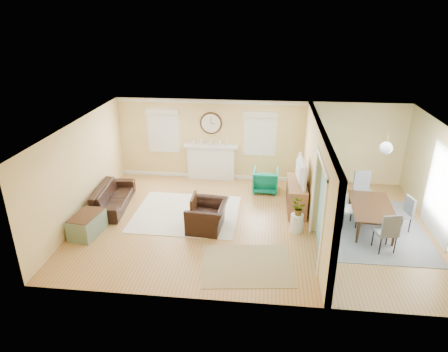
{
  "coord_description": "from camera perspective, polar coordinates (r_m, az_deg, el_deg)",
  "views": [
    {
      "loc": [
        0.22,
        -9.08,
        5.18
      ],
      "look_at": [
        -0.8,
        0.3,
        1.2
      ],
      "focal_mm": 32.0,
      "sensor_mm": 36.0,
      "label": 1
    }
  ],
  "objects": [
    {
      "name": "floor",
      "position": [
        10.46,
        4.21,
        -6.89
      ],
      "size": [
        9.0,
        9.0,
        0.0
      ],
      "primitive_type": "plane",
      "color": "olive",
      "rests_on": "ground"
    },
    {
      "name": "wall_back",
      "position": [
        12.69,
        4.93,
        4.98
      ],
      "size": [
        9.0,
        0.02,
        2.6
      ],
      "primitive_type": "cube",
      "color": "tan",
      "rests_on": "ground"
    },
    {
      "name": "wall_front",
      "position": [
        7.22,
        3.53,
        -9.7
      ],
      "size": [
        9.0,
        0.02,
        2.6
      ],
      "primitive_type": "cube",
      "color": "tan",
      "rests_on": "ground"
    },
    {
      "name": "wall_left",
      "position": [
        10.95,
        -19.81,
        0.69
      ],
      "size": [
        0.02,
        6.0,
        2.6
      ],
      "primitive_type": "cube",
      "color": "tan",
      "rests_on": "ground"
    },
    {
      "name": "wall_right",
      "position": [
        10.77,
        29.11,
        -1.31
      ],
      "size": [
        0.02,
        6.0,
        2.6
      ],
      "primitive_type": "cube",
      "color": "tan",
      "rests_on": "ground"
    },
    {
      "name": "ceiling",
      "position": [
        9.45,
        4.67,
        6.93
      ],
      "size": [
        9.0,
        6.0,
        0.02
      ],
      "primitive_type": "cube",
      "color": "white",
      "rests_on": "wall_back"
    },
    {
      "name": "partition",
      "position": [
        10.2,
        13.01,
        0.23
      ],
      "size": [
        0.17,
        6.0,
        2.6
      ],
      "color": "tan",
      "rests_on": "ground"
    },
    {
      "name": "fireplace",
      "position": [
        12.93,
        -1.85,
        2.09
      ],
      "size": [
        1.7,
        0.3,
        1.17
      ],
      "color": "white",
      "rests_on": "ground"
    },
    {
      "name": "wall_clock",
      "position": [
        12.62,
        -1.86,
        7.55
      ],
      "size": [
        0.7,
        0.07,
        0.7
      ],
      "color": "#412111",
      "rests_on": "wall_back"
    },
    {
      "name": "window_left",
      "position": [
        12.96,
        -8.71,
        6.83
      ],
      "size": [
        1.05,
        0.13,
        1.42
      ],
      "color": "white",
      "rests_on": "wall_back"
    },
    {
      "name": "window_right",
      "position": [
        12.54,
        5.21,
        6.46
      ],
      "size": [
        1.05,
        0.13,
        1.42
      ],
      "color": "white",
      "rests_on": "wall_back"
    },
    {
      "name": "french_doors",
      "position": [
        10.82,
        28.69,
        -2.27
      ],
      "size": [
        0.06,
        1.7,
        2.2
      ],
      "color": "white",
      "rests_on": "ground"
    },
    {
      "name": "pendant",
      "position": [
        9.96,
        22.14,
        3.72
      ],
      "size": [
        0.3,
        0.3,
        0.55
      ],
      "color": "gold",
      "rests_on": "ceiling"
    },
    {
      "name": "rug_cream",
      "position": [
        10.99,
        -5.39,
        -5.33
      ],
      "size": [
        2.83,
        2.46,
        0.01
      ],
      "primitive_type": "cube",
      "rotation": [
        0.0,
        0.0,
        -0.02
      ],
      "color": "#EFE9CD",
      "rests_on": "floor"
    },
    {
      "name": "rug_jute",
      "position": [
        8.94,
        3.28,
        -12.58
      ],
      "size": [
        2.12,
        1.81,
        0.01
      ],
      "primitive_type": "cube",
      "rotation": [
        0.0,
        0.0,
        0.12
      ],
      "color": "tan",
      "rests_on": "floor"
    },
    {
      "name": "rug_grey",
      "position": [
        10.93,
        20.13,
        -6.94
      ],
      "size": [
        2.62,
        3.27,
        0.01
      ],
      "primitive_type": "cube",
      "color": "slate",
      "rests_on": "floor"
    },
    {
      "name": "sofa",
      "position": [
        11.61,
        -15.63,
        -2.88
      ],
      "size": [
        0.98,
        2.13,
        0.61
      ],
      "primitive_type": "imported",
      "rotation": [
        0.0,
        0.0,
        1.66
      ],
      "color": "black",
      "rests_on": "floor"
    },
    {
      "name": "eames_chair",
      "position": [
        10.1,
        -2.38,
        -5.73
      ],
      "size": [
        1.02,
        1.14,
        0.7
      ],
      "primitive_type": "imported",
      "rotation": [
        0.0,
        0.0,
        -1.64
      ],
      "color": "black",
      "rests_on": "floor"
    },
    {
      "name": "green_chair",
      "position": [
        12.19,
        5.96,
        -0.63
      ],
      "size": [
        0.77,
        0.79,
        0.7
      ],
      "primitive_type": "imported",
      "rotation": [
        0.0,
        0.0,
        3.1
      ],
      "color": "#006C4C",
      "rests_on": "floor"
    },
    {
      "name": "trunk",
      "position": [
        10.44,
        -18.96,
        -6.58
      ],
      "size": [
        0.7,
        1.01,
        0.54
      ],
      "color": "slate",
      "rests_on": "floor"
    },
    {
      "name": "credenza",
      "position": [
        11.19,
        10.29,
        -2.81
      ],
      "size": [
        0.5,
        1.48,
        0.8
      ],
      "color": "#935A32",
      "rests_on": "floor"
    },
    {
      "name": "tv",
      "position": [
        10.9,
        10.47,
        0.69
      ],
      "size": [
        0.24,
        1.19,
        0.68
      ],
      "primitive_type": "imported",
      "rotation": [
        0.0,
        0.0,
        1.65
      ],
      "color": "black",
      "rests_on": "credenza"
    },
    {
      "name": "garden_stool",
      "position": [
        10.19,
        10.33,
        -6.61
      ],
      "size": [
        0.32,
        0.32,
        0.46
      ],
      "primitive_type": "cylinder",
      "color": "white",
      "rests_on": "floor"
    },
    {
      "name": "potted_plant",
      "position": [
        9.99,
        10.5,
        -4.51
      ],
      "size": [
        0.45,
        0.43,
        0.38
      ],
      "primitive_type": "imported",
      "rotation": [
        0.0,
        0.0,
        2.53
      ],
      "color": "#337F33",
      "rests_on": "garden_stool"
    },
    {
      "name": "dining_table",
      "position": [
        10.79,
        20.35,
        -5.52
      ],
      "size": [
        1.11,
        1.84,
        0.63
      ],
      "primitive_type": "imported",
      "rotation": [
        0.0,
        0.0,
        1.51
      ],
      "color": "#412111",
      "rests_on": "floor"
    },
    {
      "name": "dining_chair_n",
      "position": [
        11.65,
        19.4,
        -1.58
      ],
      "size": [
        0.54,
        0.54,
        1.04
      ],
      "color": "slate",
      "rests_on": "floor"
    },
    {
      "name": "dining_chair_s",
      "position": [
        9.83,
        22.16,
        -6.87
      ],
      "size": [
        0.53,
        0.53,
        1.0
      ],
      "color": "slate",
      "rests_on": "floor"
    },
    {
      "name": "dining_chair_w",
      "position": [
        10.59,
        17.39,
        -3.97
      ],
      "size": [
        0.52,
        0.52,
        1.0
      ],
      "color": "white",
      "rests_on": "floor"
    },
    {
      "name": "dining_chair_e",
      "position": [
        10.87,
        24.11,
        -4.63
      ],
      "size": [
        0.48,
        0.48,
        0.91
      ],
      "color": "slate",
      "rests_on": "floor"
    }
  ]
}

